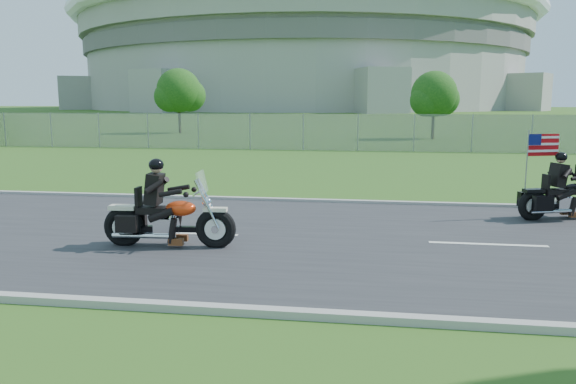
# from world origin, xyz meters

# --- Properties ---
(ground) EXTENTS (420.00, 420.00, 0.00)m
(ground) POSITION_xyz_m (0.00, 0.00, 0.00)
(ground) COLOR #224E18
(ground) RESTS_ON ground
(road) EXTENTS (120.00, 8.00, 0.04)m
(road) POSITION_xyz_m (0.00, 0.00, 0.02)
(road) COLOR #28282B
(road) RESTS_ON ground
(curb_north) EXTENTS (120.00, 0.18, 0.12)m
(curb_north) POSITION_xyz_m (0.00, 4.05, 0.05)
(curb_north) COLOR #9E9B93
(curb_north) RESTS_ON ground
(curb_south) EXTENTS (120.00, 0.18, 0.12)m
(curb_south) POSITION_xyz_m (0.00, -4.05, 0.05)
(curb_south) COLOR #9E9B93
(curb_south) RESTS_ON ground
(fence) EXTENTS (60.00, 0.03, 2.00)m
(fence) POSITION_xyz_m (-5.00, 20.00, 1.00)
(fence) COLOR gray
(fence) RESTS_ON ground
(stadium) EXTENTS (140.40, 140.40, 29.20)m
(stadium) POSITION_xyz_m (-20.00, 170.00, 15.58)
(stadium) COLOR #A3A099
(stadium) RESTS_ON ground
(tree_fence_near) EXTENTS (3.52, 3.28, 4.75)m
(tree_fence_near) POSITION_xyz_m (6.04, 30.04, 2.97)
(tree_fence_near) COLOR #382316
(tree_fence_near) RESTS_ON ground
(tree_fence_mid) EXTENTS (3.96, 3.69, 5.30)m
(tree_fence_mid) POSITION_xyz_m (-13.95, 34.04, 3.30)
(tree_fence_mid) COLOR #382316
(tree_fence_mid) RESTS_ON ground
(motorcycle_lead) EXTENTS (2.55, 0.70, 1.71)m
(motorcycle_lead) POSITION_xyz_m (-2.01, -1.00, 0.54)
(motorcycle_lead) COLOR black
(motorcycle_lead) RESTS_ON ground
(motorcycle_follow) EXTENTS (2.30, 1.14, 1.99)m
(motorcycle_follow) POSITION_xyz_m (6.22, 2.73, 0.55)
(motorcycle_follow) COLOR black
(motorcycle_follow) RESTS_ON ground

